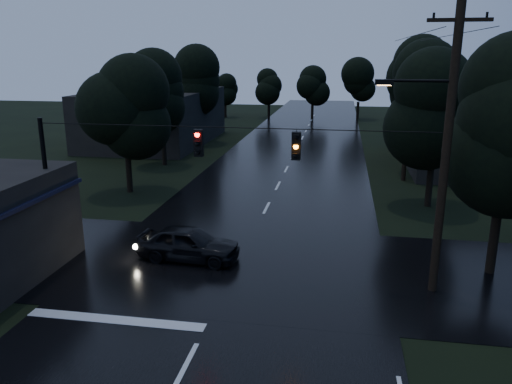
% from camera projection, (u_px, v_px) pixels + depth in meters
% --- Properties ---
extents(main_road, '(12.00, 120.00, 0.02)m').
position_uv_depth(main_road, '(286.00, 169.00, 37.55)').
color(main_road, black).
rests_on(main_road, ground).
extents(cross_street, '(60.00, 9.00, 0.02)m').
position_uv_depth(cross_street, '(237.00, 265.00, 20.45)').
color(cross_street, black).
rests_on(cross_street, ground).
extents(building_far_right, '(10.00, 14.00, 4.40)m').
position_uv_depth(building_far_right, '(473.00, 137.00, 38.48)').
color(building_far_right, black).
rests_on(building_far_right, ground).
extents(building_far_left, '(10.00, 16.00, 5.00)m').
position_uv_depth(building_far_left, '(156.00, 117.00, 48.68)').
color(building_far_left, black).
rests_on(building_far_left, ground).
extents(utility_pole_main, '(3.50, 0.30, 10.00)m').
position_uv_depth(utility_pole_main, '(444.00, 149.00, 16.89)').
color(utility_pole_main, black).
rests_on(utility_pole_main, ground).
extents(utility_pole_far, '(2.00, 0.30, 7.50)m').
position_uv_depth(utility_pole_far, '(408.00, 124.00, 33.27)').
color(utility_pole_far, black).
rests_on(utility_pole_far, ground).
extents(anchor_pole_left, '(0.18, 0.18, 6.00)m').
position_uv_depth(anchor_pole_left, '(48.00, 193.00, 19.93)').
color(anchor_pole_left, black).
rests_on(anchor_pole_left, ground).
extents(span_signals, '(15.00, 0.37, 1.12)m').
position_uv_depth(span_signals, '(245.00, 143.00, 18.01)').
color(span_signals, black).
rests_on(span_signals, ground).
extents(tree_corner_near, '(4.48, 4.48, 9.44)m').
position_uv_depth(tree_corner_near, '(510.00, 121.00, 18.18)').
color(tree_corner_near, black).
rests_on(tree_corner_near, ground).
extents(tree_left_a, '(3.92, 3.92, 8.26)m').
position_uv_depth(tree_left_a, '(124.00, 108.00, 30.03)').
color(tree_left_a, black).
rests_on(tree_left_a, ground).
extents(tree_left_b, '(4.20, 4.20, 8.85)m').
position_uv_depth(tree_left_b, '(161.00, 92.00, 37.63)').
color(tree_left_b, black).
rests_on(tree_left_b, ground).
extents(tree_left_c, '(4.48, 4.48, 9.44)m').
position_uv_depth(tree_left_c, '(192.00, 81.00, 47.14)').
color(tree_left_c, black).
rests_on(tree_left_c, ground).
extents(tree_right_a, '(4.20, 4.20, 8.85)m').
position_uv_depth(tree_right_a, '(437.00, 107.00, 26.99)').
color(tree_right_a, black).
rests_on(tree_right_a, ground).
extents(tree_right_b, '(4.48, 4.48, 9.44)m').
position_uv_depth(tree_right_b, '(426.00, 90.00, 34.40)').
color(tree_right_b, black).
rests_on(tree_right_b, ground).
extents(tree_right_c, '(4.76, 4.76, 10.03)m').
position_uv_depth(tree_right_c, '(416.00, 78.00, 43.70)').
color(tree_right_c, black).
rests_on(tree_right_c, ground).
extents(car, '(4.40, 2.03, 1.46)m').
position_uv_depth(car, '(189.00, 243.00, 20.83)').
color(car, black).
rests_on(car, ground).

